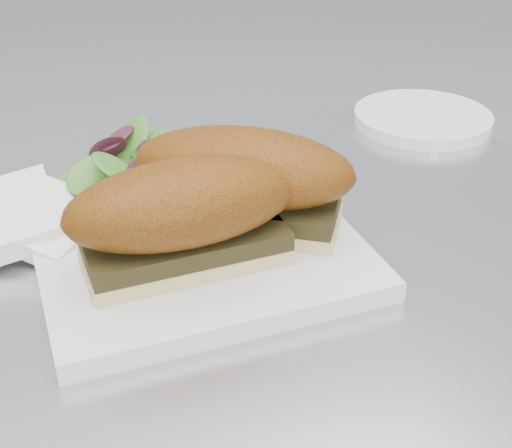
{
  "coord_description": "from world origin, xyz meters",
  "views": [
    {
      "loc": [
        -0.19,
        -0.39,
        1.04
      ],
      "look_at": [
        -0.0,
        0.02,
        0.77
      ],
      "focal_mm": 50.0,
      "sensor_mm": 36.0,
      "label": 1
    }
  ],
  "objects_px": {
    "plate": "(193,241)",
    "sandwich_right": "(243,178)",
    "saucer": "(423,118)",
    "sandwich_left": "(184,214)"
  },
  "relations": [
    {
      "from": "plate",
      "to": "sandwich_right",
      "type": "relative_size",
      "value": 1.31
    },
    {
      "from": "sandwich_left",
      "to": "sandwich_right",
      "type": "distance_m",
      "value": 0.07
    },
    {
      "from": "sandwich_left",
      "to": "plate",
      "type": "bearing_deg",
      "value": 67.55
    },
    {
      "from": "plate",
      "to": "sandwich_left",
      "type": "xyz_separation_m",
      "value": [
        -0.02,
        -0.04,
        0.05
      ]
    },
    {
      "from": "plate",
      "to": "sandwich_right",
      "type": "distance_m",
      "value": 0.06
    },
    {
      "from": "sandwich_right",
      "to": "saucer",
      "type": "height_order",
      "value": "sandwich_right"
    },
    {
      "from": "sandwich_right",
      "to": "saucer",
      "type": "distance_m",
      "value": 0.32
    },
    {
      "from": "sandwich_left",
      "to": "saucer",
      "type": "xyz_separation_m",
      "value": [
        0.34,
        0.18,
        -0.05
      ]
    },
    {
      "from": "saucer",
      "to": "plate",
      "type": "bearing_deg",
      "value": -157.16
    },
    {
      "from": "sandwich_right",
      "to": "saucer",
      "type": "xyz_separation_m",
      "value": [
        0.28,
        0.14,
        -0.05
      ]
    }
  ]
}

